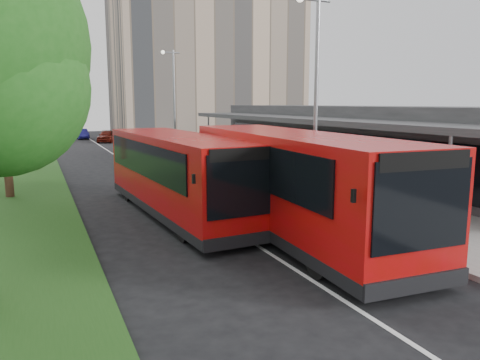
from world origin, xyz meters
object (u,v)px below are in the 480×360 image
(tree_far, at_px, (13,96))
(car_near, at_px, (107,136))
(tree_mid, at_px, (0,78))
(bus_main, at_px, (292,183))
(lamp_post_far, at_px, (173,96))
(bollard, at_px, (190,152))
(litter_bin, at_px, (264,167))
(car_far, at_px, (82,134))
(bus_second, at_px, (179,174))
(lamp_post_near, at_px, (314,89))

(tree_far, xyz_separation_m, car_near, (8.30, 17.37, -3.99))
(tree_mid, relative_size, tree_far, 1.12)
(bus_main, bearing_deg, lamp_post_far, 85.88)
(lamp_post_far, bearing_deg, bollard, -83.69)
(litter_bin, bearing_deg, tree_far, 138.70)
(car_near, bearing_deg, tree_mid, -84.51)
(litter_bin, distance_m, car_far, 35.20)
(tree_mid, height_order, car_near, tree_mid)
(lamp_post_far, distance_m, car_near, 17.15)
(litter_bin, xyz_separation_m, bollard, (-1.41, 9.26, 0.02))
(bus_second, xyz_separation_m, car_near, (2.28, 35.29, -0.87))
(car_near, bearing_deg, lamp_post_far, -58.96)
(litter_bin, xyz_separation_m, car_far, (-6.67, 34.56, -0.01))
(tree_far, relative_size, bus_main, 0.62)
(lamp_post_near, height_order, bollard, lamp_post_near)
(bus_main, bearing_deg, car_near, 92.68)
(tree_far, relative_size, litter_bin, 8.07)
(bollard, relative_size, car_far, 0.26)
(bus_second, distance_m, bollard, 16.81)
(tree_mid, height_order, bus_main, tree_mid)
(tree_mid, bearing_deg, lamp_post_far, 49.32)
(car_near, bearing_deg, bus_second, -72.43)
(car_near, distance_m, car_far, 6.24)
(bus_second, relative_size, car_near, 2.75)
(bus_second, distance_m, car_far, 41.19)
(bus_second, xyz_separation_m, litter_bin, (6.86, 6.61, -0.95))
(lamp_post_far, relative_size, litter_bin, 8.95)
(bus_second, bearing_deg, litter_bin, 40.31)
(lamp_post_near, bearing_deg, litter_bin, 77.30)
(lamp_post_far, height_order, bus_second, lamp_post_far)
(lamp_post_far, distance_m, bollard, 5.09)
(car_far, bearing_deg, lamp_post_near, -86.26)
(lamp_post_near, xyz_separation_m, bus_main, (-2.57, -2.87, -3.05))
(lamp_post_far, bearing_deg, tree_mid, -130.68)
(bus_main, height_order, bus_second, bus_main)
(lamp_post_far, relative_size, car_far, 2.25)
(tree_mid, xyz_separation_m, bus_main, (8.55, -9.92, -3.57))
(lamp_post_near, height_order, car_far, lamp_post_near)
(lamp_post_far, xyz_separation_m, bus_main, (-2.57, -22.87, -3.05))
(lamp_post_near, height_order, bus_main, lamp_post_near)
(tree_mid, xyz_separation_m, car_near, (8.30, 29.37, -4.57))
(tree_mid, relative_size, bus_main, 0.70)
(lamp_post_far, bearing_deg, car_near, 99.77)
(lamp_post_near, distance_m, litter_bin, 8.94)
(lamp_post_near, xyz_separation_m, bus_second, (-5.11, 1.13, -3.18))
(bollard, height_order, car_far, car_far)
(tree_mid, height_order, litter_bin, tree_mid)
(litter_bin, height_order, car_near, car_near)
(litter_bin, bearing_deg, lamp_post_far, 98.10)
(tree_far, distance_m, bus_main, 23.72)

